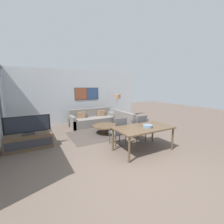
% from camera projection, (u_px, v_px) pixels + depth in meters
% --- Properties ---
extents(ground_plane, '(24.00, 24.00, 0.00)m').
position_uv_depth(ground_plane, '(140.00, 169.00, 3.57)').
color(ground_plane, brown).
extents(wall_back, '(7.27, 0.09, 2.80)m').
position_uv_depth(wall_back, '(76.00, 97.00, 7.95)').
color(wall_back, silver).
rests_on(wall_back, ground_plane).
extents(area_rug, '(2.93, 1.78, 0.01)m').
position_uv_depth(area_rug, '(105.00, 133.00, 6.30)').
color(area_rug, '#473D38').
rests_on(area_rug, ground_plane).
extents(tv_console, '(1.37, 0.48, 0.47)m').
position_uv_depth(tv_console, '(30.00, 142.00, 4.70)').
color(tv_console, brown).
rests_on(tv_console, ground_plane).
extents(television, '(1.29, 0.20, 0.59)m').
position_uv_depth(television, '(28.00, 125.00, 4.61)').
color(television, '#2D2D33').
rests_on(television, tv_console).
extents(sofa_main, '(2.19, 0.85, 0.84)m').
position_uv_depth(sofa_main, '(92.00, 120.00, 7.51)').
color(sofa_main, slate).
rests_on(sofa_main, ground_plane).
extents(sofa_side, '(0.85, 1.59, 0.84)m').
position_uv_depth(sofa_side, '(129.00, 123.00, 6.87)').
color(sofa_side, slate).
rests_on(sofa_side, ground_plane).
extents(coffee_table, '(1.06, 1.06, 0.34)m').
position_uv_depth(coffee_table, '(105.00, 127.00, 6.26)').
color(coffee_table, brown).
rests_on(coffee_table, ground_plane).
extents(dining_table, '(1.75, 0.97, 0.74)m').
position_uv_depth(dining_table, '(143.00, 129.00, 4.52)').
color(dining_table, brown).
rests_on(dining_table, ground_plane).
extents(dining_chair_left, '(0.46, 0.46, 0.94)m').
position_uv_depth(dining_chair_left, '(119.00, 130.00, 4.95)').
color(dining_chair_left, '#4C4C51').
rests_on(dining_chair_left, ground_plane).
extents(dining_chair_centre, '(0.46, 0.46, 0.94)m').
position_uv_depth(dining_chair_centre, '(140.00, 127.00, 5.34)').
color(dining_chair_centre, '#4C4C51').
rests_on(dining_chair_centre, ground_plane).
extents(fruit_bowl, '(0.30, 0.30, 0.08)m').
position_uv_depth(fruit_bowl, '(148.00, 126.00, 4.48)').
color(fruit_bowl, slate).
rests_on(fruit_bowl, dining_table).
extents(floor_lamp, '(0.36, 0.36, 1.52)m').
position_uv_depth(floor_lamp, '(117.00, 98.00, 8.12)').
color(floor_lamp, '#2D2D33').
rests_on(floor_lamp, ground_plane).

